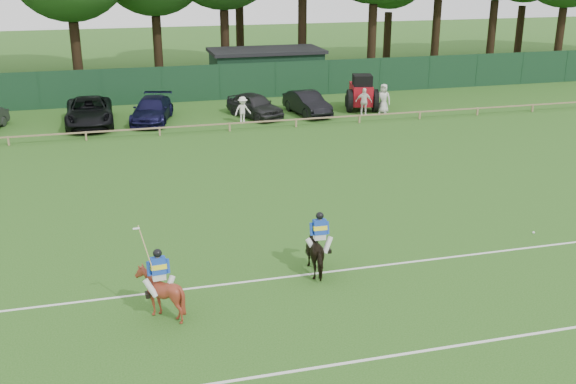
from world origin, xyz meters
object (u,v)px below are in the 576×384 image
object	(u,v)px
spectator_left	(243,110)
horse_dark	(319,251)
horse_chestnut	(160,293)
hatch_grey	(255,105)
estate_black	(307,103)
polo_ball	(533,233)
tractor	(361,93)
sedan_navy	(152,110)
utility_shed	(266,69)
suv_black	(89,112)
spectator_right	(383,99)
spectator_mid	(364,102)

from	to	relation	value
spectator_left	horse_dark	bearing A→B (deg)	-109.25
horse_chestnut	hatch_grey	size ratio (longest dim) A/B	0.33
estate_black	spectator_left	bearing A→B (deg)	-173.24
polo_ball	tractor	size ratio (longest dim) A/B	0.03
horse_chestnut	polo_ball	bearing A→B (deg)	-174.35
sedan_navy	tractor	distance (m)	13.51
horse_dark	tractor	bearing A→B (deg)	-112.58
utility_shed	suv_black	bearing A→B (deg)	-146.76
horse_chestnut	suv_black	size ratio (longest dim) A/B	0.25
spectator_right	spectator_left	bearing A→B (deg)	-141.20
sedan_navy	utility_shed	size ratio (longest dim) A/B	0.60
horse_dark	suv_black	world-z (taller)	suv_black
sedan_navy	horse_chestnut	bearing A→B (deg)	-79.51
polo_ball	horse_dark	bearing A→B (deg)	-173.42
spectator_left	sedan_navy	bearing A→B (deg)	146.24
suv_black	estate_black	world-z (taller)	suv_black
spectator_left	polo_ball	distance (m)	20.83
horse_chestnut	spectator_right	world-z (taller)	spectator_right
estate_black	spectator_right	distance (m)	4.92
spectator_left	spectator_right	world-z (taller)	spectator_right
estate_black	spectator_right	bearing A→B (deg)	-20.34
horse_dark	spectator_right	xyz separation A→B (m)	(10.93, 21.04, 0.21)
estate_black	utility_shed	size ratio (longest dim) A/B	0.53
spectator_right	tractor	world-z (taller)	tractor
sedan_navy	horse_dark	bearing A→B (deg)	-66.74
hatch_grey	utility_shed	distance (m)	9.30
spectator_right	polo_ball	distance (m)	20.21
horse_chestnut	horse_dark	bearing A→B (deg)	-168.16
spectator_left	spectator_right	bearing A→B (deg)	-12.14
horse_dark	polo_ball	xyz separation A→B (m)	(8.54, 0.99, -0.69)
suv_black	tractor	bearing A→B (deg)	-1.17
suv_black	sedan_navy	bearing A→B (deg)	-1.34
suv_black	spectator_mid	xyz separation A→B (m)	(16.81, -1.69, 0.06)
utility_shed	spectator_right	bearing A→B (deg)	-61.26
horse_dark	suv_black	xyz separation A→B (m)	(-7.30, 22.51, 0.08)
hatch_grey	estate_black	size ratio (longest dim) A/B	1.00
spectator_left	spectator_right	size ratio (longest dim) A/B	0.86
spectator_left	utility_shed	bearing A→B (deg)	54.70
horse_chestnut	sedan_navy	bearing A→B (deg)	-98.41
horse_dark	horse_chestnut	world-z (taller)	horse_chestnut
hatch_grey	utility_shed	world-z (taller)	utility_shed
suv_black	spectator_right	distance (m)	18.29
suv_black	hatch_grey	world-z (taller)	suv_black
estate_black	tractor	xyz separation A→B (m)	(3.79, 0.32, 0.39)
spectator_right	hatch_grey	bearing A→B (deg)	-150.98
hatch_grey	utility_shed	bearing A→B (deg)	49.62
polo_ball	tractor	bearing A→B (deg)	86.39
hatch_grey	spectator_mid	distance (m)	6.92
tractor	horse_chestnut	bearing A→B (deg)	-109.39
estate_black	spectator_left	distance (m)	4.64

